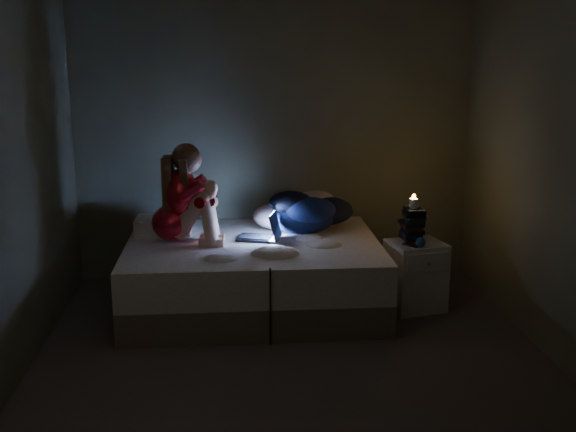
{
  "coord_description": "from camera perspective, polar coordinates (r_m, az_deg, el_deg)",
  "views": [
    {
      "loc": [
        -0.4,
        -4.42,
        2.14
      ],
      "look_at": [
        0.05,
        1.0,
        0.8
      ],
      "focal_mm": 43.49,
      "sensor_mm": 36.0,
      "label": 1
    }
  ],
  "objects": [
    {
      "name": "blue_orb",
      "position": [
        5.65,
        10.48,
        -2.12
      ],
      "size": [
        0.08,
        0.08,
        0.08
      ],
      "primitive_type": "sphere",
      "color": "navy",
      "rests_on": "nightstand"
    },
    {
      "name": "floor",
      "position": [
        4.93,
        0.39,
        -12.01
      ],
      "size": [
        3.6,
        3.8,
        0.02
      ],
      "primitive_type": "cube",
      "color": "#39302E",
      "rests_on": "ground"
    },
    {
      "name": "nightstand",
      "position": [
        5.87,
        10.36,
        -4.81
      ],
      "size": [
        0.5,
        0.47,
        0.57
      ],
      "primitive_type": "cube",
      "rotation": [
        0.0,
        0.0,
        0.23
      ],
      "color": "silver",
      "rests_on": "ground"
    },
    {
      "name": "clothes_pile",
      "position": [
        6.03,
        1.1,
        0.53
      ],
      "size": [
        0.66,
        0.54,
        0.37
      ],
      "primitive_type": null,
      "rotation": [
        0.0,
        0.0,
        0.08
      ],
      "color": "#0A143B",
      "rests_on": "bed"
    },
    {
      "name": "laptop",
      "position": [
        5.76,
        -2.47,
        -0.76
      ],
      "size": [
        0.39,
        0.32,
        0.24
      ],
      "primitive_type": null,
      "rotation": [
        0.0,
        0.0,
        -0.26
      ],
      "color": "black",
      "rests_on": "bed"
    },
    {
      "name": "woman",
      "position": [
        5.65,
        -9.52,
        1.79
      ],
      "size": [
        0.53,
        0.36,
        0.82
      ],
      "primitive_type": null,
      "rotation": [
        0.0,
        0.0,
        -0.06
      ],
      "color": "#820000",
      "rests_on": "bed"
    },
    {
      "name": "bed",
      "position": [
        5.83,
        -2.83,
        -4.76
      ],
      "size": [
        2.06,
        1.55,
        0.57
      ],
      "primitive_type": null,
      "color": "#B7B1A9",
      "rests_on": "ground"
    },
    {
      "name": "candle",
      "position": [
        5.78,
        10.22,
        0.98
      ],
      "size": [
        0.07,
        0.07,
        0.08
      ],
      "primitive_type": "cylinder",
      "color": "beige",
      "rests_on": "book_stack"
    },
    {
      "name": "wall_back",
      "position": [
        6.4,
        -1.13,
        6.3
      ],
      "size": [
        3.6,
        0.02,
        2.6
      ],
      "primitive_type": "cube",
      "color": "#464A3E",
      "rests_on": "ground"
    },
    {
      "name": "phone",
      "position": [
        5.7,
        9.85,
        -2.31
      ],
      "size": [
        0.12,
        0.16,
        0.01
      ],
      "primitive_type": "cube",
      "rotation": [
        0.0,
        0.0,
        0.38
      ],
      "color": "black",
      "rests_on": "nightstand"
    },
    {
      "name": "pillow",
      "position": [
        6.07,
        -10.14,
        -0.74
      ],
      "size": [
        0.47,
        0.33,
        0.13
      ],
      "primitive_type": "cube",
      "color": "white",
      "rests_on": "bed"
    },
    {
      "name": "wall_front",
      "position": [
        2.68,
        4.11,
        -4.49
      ],
      "size": [
        3.6,
        0.02,
        2.6
      ],
      "primitive_type": "cube",
      "color": "#464A3E",
      "rests_on": "ground"
    },
    {
      "name": "book_stack",
      "position": [
        5.82,
        10.15,
        -0.68
      ],
      "size": [
        0.19,
        0.25,
        0.27
      ],
      "primitive_type": null,
      "color": "black",
      "rests_on": "nightstand"
    },
    {
      "name": "wall_right",
      "position": [
        5.01,
        21.53,
        3.22
      ],
      "size": [
        0.02,
        3.8,
        2.6
      ],
      "primitive_type": "cube",
      "color": "#464A3E",
      "rests_on": "ground"
    },
    {
      "name": "wall_left",
      "position": [
        4.71,
        -22.09,
        2.55
      ],
      "size": [
        0.02,
        3.8,
        2.6
      ],
      "primitive_type": "cube",
      "color": "#464A3E",
      "rests_on": "ground"
    }
  ]
}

